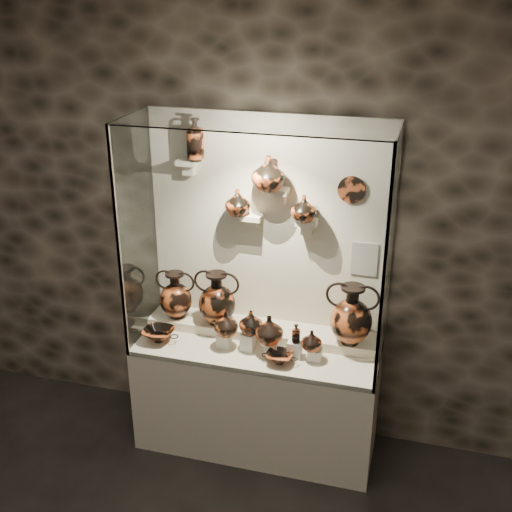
{
  "coord_description": "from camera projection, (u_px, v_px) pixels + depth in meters",
  "views": [
    {
      "loc": [
        1.02,
        -1.53,
        3.19
      ],
      "look_at": [
        -0.02,
        2.21,
        1.5
      ],
      "focal_mm": 45.0,
      "sensor_mm": 36.0,
      "label": 1
    }
  ],
  "objects": [
    {
      "name": "amphora_mid",
      "position": [
        217.0,
        298.0,
        4.56
      ],
      "size": [
        0.39,
        0.39,
        0.4
      ],
      "primitive_type": null,
      "rotation": [
        0.0,
        0.0,
        0.25
      ],
      "color": "#A0421C",
      "rests_on": "rear_tier"
    },
    {
      "name": "lekythos_tall",
      "position": [
        195.0,
        137.0,
        4.23
      ],
      "size": [
        0.15,
        0.15,
        0.32
      ],
      "primitive_type": null,
      "rotation": [
        0.0,
        0.0,
        0.23
      ],
      "color": "#B04D21",
      "rests_on": "bracket_ul"
    },
    {
      "name": "back_panel",
      "position": [
        269.0,
        228.0,
        4.44
      ],
      "size": [
        1.7,
        0.03,
        1.6
      ],
      "primitive_type": "cube",
      "color": "beige",
      "rests_on": "plinth"
    },
    {
      "name": "kylix_left",
      "position": [
        159.0,
        334.0,
        4.52
      ],
      "size": [
        0.32,
        0.28,
        0.11
      ],
      "primitive_type": null,
      "rotation": [
        0.0,
        0.0,
        0.17
      ],
      "color": "#A0421C",
      "rests_on": "front_tier"
    },
    {
      "name": "bracket_cb",
      "position": [
        281.0,
        191.0,
        4.23
      ],
      "size": [
        0.1,
        0.12,
        0.04
      ],
      "primitive_type": "cube",
      "color": "beige",
      "rests_on": "back_panel"
    },
    {
      "name": "glass_right",
      "position": [
        389.0,
        259.0,
        3.96
      ],
      "size": [
        0.01,
        0.6,
        1.6
      ],
      "primitive_type": "cube",
      "color": "white",
      "rests_on": "plinth"
    },
    {
      "name": "glass_left",
      "position": [
        137.0,
        232.0,
        4.37
      ],
      "size": [
        0.01,
        0.6,
        1.6
      ],
      "primitive_type": "cube",
      "color": "white",
      "rests_on": "plinth"
    },
    {
      "name": "glass_front",
      "position": [
        244.0,
        263.0,
        3.9
      ],
      "size": [
        1.7,
        0.01,
        1.6
      ],
      "primitive_type": "cube",
      "color": "white",
      "rests_on": "plinth"
    },
    {
      "name": "ovoid_vase_a",
      "position": [
        238.0,
        202.0,
        4.31
      ],
      "size": [
        0.21,
        0.21,
        0.18
      ],
      "primitive_type": "imported",
      "rotation": [
        0.0,
        0.0,
        0.26
      ],
      "color": "#A0421C",
      "rests_on": "bracket_ca"
    },
    {
      "name": "info_placard",
      "position": [
        364.0,
        259.0,
        4.32
      ],
      "size": [
        0.18,
        0.01,
        0.24
      ],
      "primitive_type": "cube",
      "color": "beige",
      "rests_on": "back_panel"
    },
    {
      "name": "kylix_right",
      "position": [
        280.0,
        357.0,
        4.27
      ],
      "size": [
        0.29,
        0.27,
        0.09
      ],
      "primitive_type": null,
      "rotation": [
        0.0,
        0.0,
        -0.36
      ],
      "color": "#B04D21",
      "rests_on": "front_tier"
    },
    {
      "name": "bracket_cc",
      "position": [
        307.0,
        222.0,
        4.27
      ],
      "size": [
        0.14,
        0.12,
        0.04
      ],
      "primitive_type": "cube",
      "color": "beige",
      "rests_on": "back_panel"
    },
    {
      "name": "pedestal_b",
      "position": [
        248.0,
        341.0,
        4.41
      ],
      "size": [
        0.09,
        0.09,
        0.13
      ],
      "primitive_type": "cube",
      "color": "silver",
      "rests_on": "front_tier"
    },
    {
      "name": "pedestal_e",
      "position": [
        315.0,
        354.0,
        4.31
      ],
      "size": [
        0.09,
        0.09,
        0.08
      ],
      "primitive_type": "cube",
      "color": "silver",
      "rests_on": "front_tier"
    },
    {
      "name": "jug_c",
      "position": [
        269.0,
        329.0,
        4.31
      ],
      "size": [
        0.24,
        0.24,
        0.2
      ],
      "primitive_type": "imported",
      "rotation": [
        0.0,
        0.0,
        -0.27
      ],
      "color": "#B04D21",
      "rests_on": "pedestal_c"
    },
    {
      "name": "bracket_ul",
      "position": [
        188.0,
        162.0,
        4.33
      ],
      "size": [
        0.14,
        0.12,
        0.04
      ],
      "primitive_type": "cube",
      "color": "beige",
      "rests_on": "back_panel"
    },
    {
      "name": "pedestal_a",
      "position": [
        224.0,
        340.0,
        4.46
      ],
      "size": [
        0.09,
        0.09,
        0.1
      ],
      "primitive_type": "cube",
      "color": "silver",
      "rests_on": "front_tier"
    },
    {
      "name": "front_tier",
      "position": [
        257.0,
        349.0,
        4.48
      ],
      "size": [
        1.68,
        0.58,
        0.03
      ],
      "primitive_type": "cube",
      "color": "beige",
      "rests_on": "plinth"
    },
    {
      "name": "jug_e",
      "position": [
        312.0,
        340.0,
        4.25
      ],
      "size": [
        0.18,
        0.18,
        0.14
      ],
      "primitive_type": "imported",
      "rotation": [
        0.0,
        0.0,
        -0.41
      ],
      "color": "#B04D21",
      "rests_on": "pedestal_e"
    },
    {
      "name": "amphora_right",
      "position": [
        352.0,
        314.0,
        4.31
      ],
      "size": [
        0.36,
        0.36,
        0.43
      ],
      "primitive_type": null,
      "rotation": [
        0.0,
        0.0,
        -0.06
      ],
      "color": "#B04D21",
      "rests_on": "rear_tier"
    },
    {
      "name": "plinth",
      "position": [
        257.0,
        398.0,
        4.64
      ],
      "size": [
        1.7,
        0.6,
        0.8
      ],
      "primitive_type": "cube",
      "color": "beige",
      "rests_on": "floor"
    },
    {
      "name": "jug_b",
      "position": [
        251.0,
        322.0,
        4.35
      ],
      "size": [
        0.17,
        0.17,
        0.17
      ],
      "primitive_type": "imported",
      "rotation": [
        0.0,
        0.0,
        0.05
      ],
      "color": "#A0421C",
      "rests_on": "pedestal_b"
    },
    {
      "name": "rear_tier",
      "position": [
        263.0,
        332.0,
        4.62
      ],
      "size": [
        1.7,
        0.25,
        0.1
      ],
      "primitive_type": "cube",
      "color": "beige",
      "rests_on": "plinth"
    },
    {
      "name": "lekythos_small",
      "position": [
        296.0,
        332.0,
        4.26
      ],
      "size": [
        0.07,
        0.07,
        0.15
      ],
      "primitive_type": null,
      "rotation": [
        0.0,
        0.0,
        -0.07
      ],
      "color": "#A0421C",
      "rests_on": "pedestal_d"
    },
    {
      "name": "wall_plate",
      "position": [
        352.0,
        190.0,
        4.15
      ],
      "size": [
        0.18,
        0.02,
        0.18
      ],
      "primitive_type": "cylinder",
      "rotation": [
        1.57,
        0.0,
        0.0
      ],
      "color": "#923E1C",
      "rests_on": "back_panel"
    },
    {
      "name": "amphora_left",
      "position": [
        176.0,
        295.0,
        4.66
      ],
      "size": [
        0.32,
        0.32,
        0.36
      ],
      "primitive_type": null,
      "rotation": [
        0.0,
        0.0,
        0.14
      ],
      "color": "#B04D21",
      "rests_on": "rear_tier"
    },
    {
      "name": "jug_a",
      "position": [
        226.0,
        324.0,
        4.39
      ],
      "size": [
        0.2,
        0.2,
        0.17
      ],
      "primitive_type": "imported",
      "rotation": [
        0.0,
        0.0,
        0.21
      ],
      "color": "#B04D21",
      "rests_on": "pedestal_a"
    },
    {
      "name": "ovoid_vase_b",
      "position": [
        268.0,
        173.0,
        4.14
      ],
      "size": [
        0.24,
        0.24,
        0.23
      ],
      "primitive_type": "imported",
      "rotation": [
        0.0,
        0.0,
        0.11
      ],
      "color": "#A0421C",
      "rests_on": "bracket_cb"
    },
    {
      "name": "pedestal_c",
      "position": [
        272.0,
        347.0,
        4.38
      ],
      "size": [
        0.09,
        0.09,
        0.09
      ],
      "primitive_type": "cube",
      "color": "silver",
      "rests_on": "front_tier"
    },
    {
      "name": "bracket_ca",
      "position": [
        252.0,
        217.0,
        4.36
      ],
      "size": [
        0.14,
        0.12,
        0.04
      ],
      "primitive_type": "cube",
      "color": "beige",
      "rests_on": "back_panel"
    },
    {
      "name": "frame_post_right",
      "position": [
        384.0,
        278.0,
        3.7
      ],
      "size": [
        0.02,
        0.02,
        1.6
      ],
      "primitive_type": "cube",
      "color": "gray",
      "rests_on": "plinth"
    },
    {
      "name": "pedestal_d",
      "position": [
        295.0,
        349.0,
        4.33
      ],
      "size": [
        0.09,
        0.09,
        0.12
      ],
      "primitive_type": "cube",
      "color": "silver",
      "rests_on": "front_tier"
    },
    {
      "name": "glass_top",
      "position": [
        257.0,
        122.0,
        3.85
      ],
      "size": [
        1.7,
        0.6,
        0.01
      ],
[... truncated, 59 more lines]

